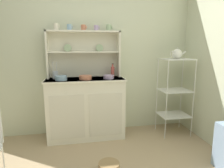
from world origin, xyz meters
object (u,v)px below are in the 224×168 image
(hutch_shelf_unit, at_px, (84,50))
(utensil_jar, at_px, (55,75))
(bakers_rack, at_px, (175,88))
(porcelain_teapot, at_px, (177,54))
(cup_cream_0, at_px, (56,27))
(jam_bottle, at_px, (113,71))
(floor_basket, at_px, (109,168))
(bowl_mixing_large, at_px, (61,78))
(hutch_cabinet, at_px, (86,108))

(hutch_shelf_unit, distance_m, utensil_jar, 0.55)
(bakers_rack, xyz_separation_m, porcelain_teapot, (-0.00, 0.00, 0.52))
(utensil_jar, bearing_deg, hutch_shelf_unit, 11.57)
(cup_cream_0, bearing_deg, jam_bottle, -2.56)
(floor_basket, bearing_deg, hutch_shelf_unit, 99.08)
(floor_basket, xyz_separation_m, cup_cream_0, (-0.56, 1.08, 1.57))
(bakers_rack, relative_size, bowl_mixing_large, 7.21)
(hutch_cabinet, xyz_separation_m, bowl_mixing_large, (-0.33, -0.07, 0.47))
(bakers_rack, distance_m, cup_cream_0, 1.98)
(hutch_shelf_unit, xyz_separation_m, bakers_rack, (1.36, -0.29, -0.57))
(hutch_shelf_unit, distance_m, bowl_mixing_large, 0.55)
(hutch_cabinet, relative_size, utensil_jar, 4.70)
(hutch_shelf_unit, distance_m, cup_cream_0, 0.51)
(cup_cream_0, bearing_deg, utensil_jar, -134.12)
(floor_basket, relative_size, utensil_jar, 0.94)
(bakers_rack, height_order, floor_basket, bakers_rack)
(hutch_cabinet, height_order, utensil_jar, utensil_jar)
(hutch_cabinet, bearing_deg, bakers_rack, -5.25)
(floor_basket, bearing_deg, hutch_cabinet, 100.60)
(floor_basket, distance_m, utensil_jar, 1.50)
(jam_bottle, xyz_separation_m, utensil_jar, (-0.85, -0.01, -0.03))
(bakers_rack, distance_m, porcelain_teapot, 0.52)
(hutch_shelf_unit, distance_m, jam_bottle, 0.54)
(floor_basket, xyz_separation_m, utensil_jar, (-0.60, 1.04, 0.90))
(cup_cream_0, height_order, porcelain_teapot, cup_cream_0)
(bowl_mixing_large, bearing_deg, hutch_cabinet, 12.35)
(hutch_cabinet, relative_size, cup_cream_0, 12.26)
(bakers_rack, distance_m, bowl_mixing_large, 1.71)
(floor_basket, height_order, utensil_jar, utensil_jar)
(cup_cream_0, bearing_deg, hutch_shelf_unit, 6.32)
(hutch_shelf_unit, height_order, bakers_rack, hutch_shelf_unit)
(bowl_mixing_large, bearing_deg, hutch_shelf_unit, 35.38)
(hutch_cabinet, relative_size, jam_bottle, 5.50)
(hutch_cabinet, height_order, floor_basket, hutch_cabinet)
(porcelain_teapot, bearing_deg, hutch_cabinet, 174.74)
(cup_cream_0, height_order, jam_bottle, cup_cream_0)
(hutch_cabinet, distance_m, cup_cream_0, 1.24)
(bakers_rack, relative_size, floor_basket, 5.13)
(utensil_jar, distance_m, porcelain_teapot, 1.82)
(cup_cream_0, xyz_separation_m, jam_bottle, (0.80, -0.04, -0.65))
(cup_cream_0, bearing_deg, hutch_cabinet, -17.82)
(cup_cream_0, relative_size, porcelain_teapot, 0.40)
(floor_basket, height_order, jam_bottle, jam_bottle)
(hutch_cabinet, bearing_deg, porcelain_teapot, -5.26)
(bakers_rack, xyz_separation_m, cup_cream_0, (-1.74, 0.25, 0.90))
(jam_bottle, bearing_deg, hutch_shelf_unit, 169.56)
(hutch_cabinet, bearing_deg, bowl_mixing_large, -167.65)
(hutch_cabinet, relative_size, bakers_rack, 0.97)
(floor_basket, xyz_separation_m, porcelain_teapot, (1.18, 0.83, 1.19))
(cup_cream_0, distance_m, jam_bottle, 1.04)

